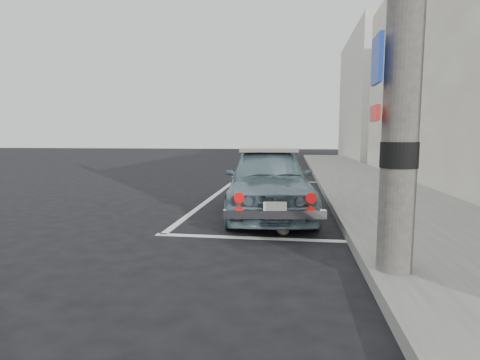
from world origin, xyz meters
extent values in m
plane|color=black|center=(0.00, 0.00, 0.00)|extent=(80.00, 80.00, 0.00)
cube|color=slate|center=(3.20, 2.00, 0.07)|extent=(2.80, 40.00, 0.15)
cube|color=black|center=(4.66, 4.00, 1.40)|extent=(0.10, 16.00, 2.40)
cube|color=red|center=(4.66, 5.20, 4.60)|extent=(0.10, 2.00, 1.60)
cube|color=#1435A7|center=(4.66, 7.60, 4.60)|extent=(0.10, 2.00, 1.60)
cube|color=orange|center=(4.66, 10.00, 4.60)|extent=(0.10, 2.00, 1.60)
cube|color=beige|center=(6.35, 20.00, 4.00)|extent=(3.50, 10.00, 8.00)
cube|color=silver|center=(0.50, -0.50, 0.00)|extent=(3.00, 0.12, 0.01)
cube|color=silver|center=(0.50, 6.50, 0.00)|extent=(3.00, 0.12, 0.01)
cube|color=silver|center=(-0.90, 3.00, 0.00)|extent=(0.12, 7.00, 0.01)
cylinder|color=black|center=(2.05, -2.00, 1.30)|extent=(0.36, 0.36, 0.25)
cube|color=#1435A7|center=(1.81, -2.00, 2.20)|extent=(0.04, 0.35, 0.45)
cube|color=red|center=(1.81, -2.00, 1.70)|extent=(0.04, 0.30, 0.15)
cube|color=white|center=(1.80, -2.00, 1.70)|extent=(0.02, 0.16, 0.08)
imported|color=gray|center=(0.56, 1.29, 0.65)|extent=(1.99, 3.98, 1.30)
cube|color=silver|center=(0.51, 1.67, 1.23)|extent=(1.24, 1.57, 0.07)
cube|color=silver|center=(0.79, -0.55, 0.38)|extent=(1.46, 0.30, 0.12)
cube|color=white|center=(0.79, -0.60, 0.48)|extent=(0.33, 0.06, 0.17)
cylinder|color=red|center=(0.29, -0.65, 0.62)|extent=(0.15, 0.06, 0.15)
cylinder|color=red|center=(1.30, -0.52, 0.62)|extent=(0.15, 0.06, 0.15)
cylinder|color=red|center=(0.29, -0.65, 0.44)|extent=(0.12, 0.05, 0.12)
cylinder|color=red|center=(1.30, -0.52, 0.44)|extent=(0.12, 0.05, 0.12)
ellipsoid|color=#685C4F|center=(0.90, -0.26, 0.10)|extent=(0.26, 0.34, 0.18)
sphere|color=#685C4F|center=(0.93, -0.39, 0.16)|extent=(0.12, 0.12, 0.12)
cone|color=#685C4F|center=(0.90, -0.40, 0.22)|extent=(0.04, 0.04, 0.04)
cone|color=#685C4F|center=(0.96, -0.38, 0.22)|extent=(0.04, 0.04, 0.04)
cylinder|color=#685C4F|center=(0.90, -0.10, 0.04)|extent=(0.14, 0.17, 0.03)
camera|label=1|loc=(1.03, -5.80, 1.47)|focal=28.00mm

